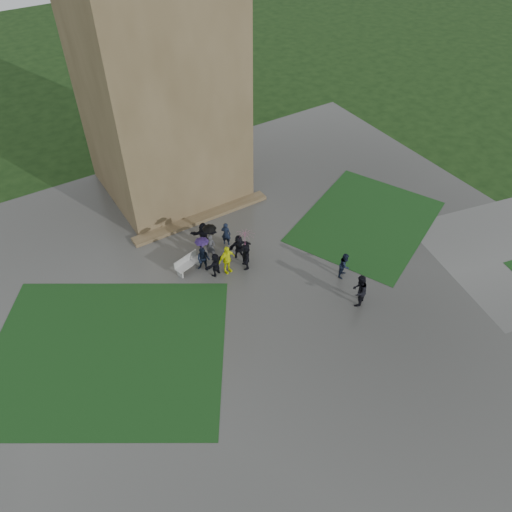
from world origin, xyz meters
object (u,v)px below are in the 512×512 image
bench (188,264)px  pedestrian_mid (345,265)px  pedestrian_near (359,291)px  tower (154,50)px

bench → pedestrian_mid: 8.55m
bench → pedestrian_near: (6.28, -6.87, 0.48)m
pedestrian_mid → pedestrian_near: pedestrian_near is taller
tower → pedestrian_near: tower is taller
bench → pedestrian_near: size_ratio=0.87×
tower → pedestrian_near: size_ratio=9.44×
bench → pedestrian_mid: bearing=-50.4°
pedestrian_near → tower: bearing=-106.9°
tower → pedestrian_near: 17.28m
tower → bench: bearing=-108.9°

